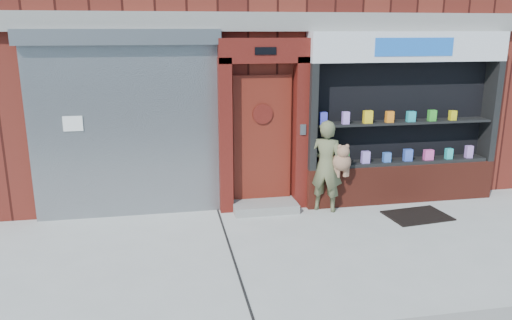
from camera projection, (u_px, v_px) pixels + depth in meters
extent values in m
plane|color=#9E9E99|center=(340.00, 248.00, 7.12)|extent=(80.00, 80.00, 0.00)
cube|color=gray|center=(308.00, 22.00, 8.15)|extent=(12.00, 0.16, 0.30)
cube|color=gray|center=(126.00, 133.00, 8.07)|extent=(3.00, 0.10, 2.80)
cube|color=slate|center=(120.00, 37.00, 7.63)|extent=(3.10, 0.30, 0.24)
cube|color=white|center=(73.00, 124.00, 7.82)|extent=(0.30, 0.01, 0.24)
cube|color=#4B110C|center=(225.00, 137.00, 8.31)|extent=(0.22, 0.28, 2.60)
cube|color=#4B110C|center=(300.00, 134.00, 8.54)|extent=(0.22, 0.28, 2.60)
cube|color=#4B110C|center=(264.00, 51.00, 8.07)|extent=(1.50, 0.28, 0.40)
cube|color=black|center=(266.00, 51.00, 7.93)|extent=(0.35, 0.01, 0.12)
cube|color=#5E1A11|center=(262.00, 140.00, 8.55)|extent=(1.00, 0.06, 2.20)
cylinder|color=black|center=(263.00, 114.00, 8.40)|extent=(0.28, 0.02, 0.28)
cylinder|color=#4B110C|center=(263.00, 114.00, 8.39)|extent=(0.34, 0.02, 0.34)
cube|color=gray|center=(265.00, 207.00, 8.58)|extent=(1.10, 0.55, 0.15)
cube|color=slate|center=(303.00, 130.00, 8.37)|extent=(0.10, 0.02, 0.18)
cube|color=maroon|center=(398.00, 182.00, 9.06)|extent=(3.50, 0.40, 0.70)
cube|color=black|center=(311.00, 117.00, 8.44)|extent=(0.12, 0.40, 1.80)
cube|color=black|center=(490.00, 111.00, 9.04)|extent=(0.12, 0.40, 1.80)
cube|color=black|center=(399.00, 112.00, 8.92)|extent=(3.30, 0.03, 1.80)
cube|color=black|center=(400.00, 162.00, 8.96)|extent=(3.20, 0.36, 0.06)
cube|color=black|center=(403.00, 122.00, 8.78)|extent=(3.20, 0.36, 0.04)
cube|color=white|center=(409.00, 46.00, 8.45)|extent=(3.50, 0.40, 0.50)
cube|color=blue|center=(415.00, 47.00, 8.25)|extent=(1.40, 0.01, 0.30)
cube|color=red|center=(322.00, 161.00, 8.59)|extent=(0.11, 0.09, 0.16)
cube|color=green|center=(344.00, 157.00, 8.65)|extent=(0.17, 0.09, 0.24)
cube|color=#A582EA|center=(365.00, 157.00, 8.73)|extent=(0.14, 0.09, 0.21)
cube|color=#3B6CC9|center=(387.00, 157.00, 8.80)|extent=(0.13, 0.09, 0.17)
cube|color=blue|center=(408.00, 155.00, 8.87)|extent=(0.15, 0.09, 0.21)
cube|color=#E44CA1|center=(428.00, 155.00, 8.94)|extent=(0.17, 0.09, 0.18)
cube|color=#26BDBE|center=(449.00, 154.00, 9.02)|extent=(0.12, 0.09, 0.19)
cube|color=#AF78D8|center=(469.00, 152.00, 9.08)|extent=(0.12, 0.09, 0.22)
cube|color=#4144DF|center=(323.00, 118.00, 8.40)|extent=(0.12, 0.09, 0.21)
cube|color=#BE89F6|center=(346.00, 118.00, 8.47)|extent=(0.11, 0.09, 0.21)
cube|color=yellow|center=(368.00, 117.00, 8.54)|extent=(0.15, 0.09, 0.22)
cube|color=orange|center=(390.00, 117.00, 8.62)|extent=(0.13, 0.09, 0.19)
cube|color=#23A8B2|center=(411.00, 116.00, 8.69)|extent=(0.14, 0.09, 0.18)
cube|color=green|center=(432.00, 115.00, 8.76)|extent=(0.13, 0.09, 0.19)
cube|color=yellow|center=(453.00, 115.00, 8.84)|extent=(0.11, 0.09, 0.17)
imported|color=#5D603F|center=(326.00, 166.00, 8.44)|extent=(0.69, 0.62, 1.58)
sphere|color=brown|center=(342.00, 162.00, 8.39)|extent=(0.32, 0.32, 0.32)
sphere|color=brown|center=(343.00, 151.00, 8.29)|extent=(0.21, 0.21, 0.21)
sphere|color=brown|center=(340.00, 147.00, 8.26)|extent=(0.07, 0.07, 0.07)
sphere|color=brown|center=(347.00, 146.00, 8.28)|extent=(0.07, 0.07, 0.07)
cylinder|color=brown|center=(335.00, 171.00, 8.42)|extent=(0.07, 0.07, 0.19)
cylinder|color=brown|center=(347.00, 171.00, 8.45)|extent=(0.07, 0.07, 0.19)
cylinder|color=brown|center=(338.00, 171.00, 8.40)|extent=(0.07, 0.07, 0.19)
cylinder|color=brown|center=(345.00, 171.00, 8.43)|extent=(0.07, 0.07, 0.19)
cube|color=black|center=(417.00, 216.00, 8.34)|extent=(1.08, 0.81, 0.03)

